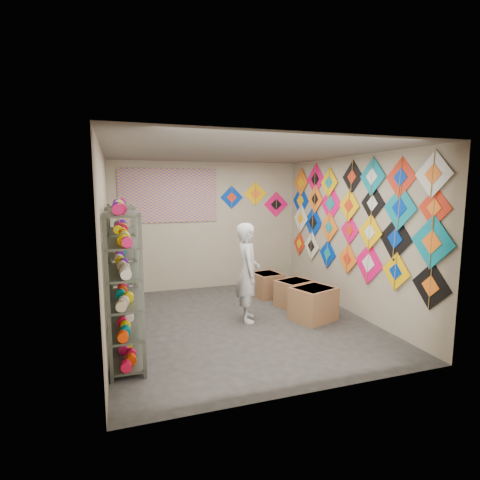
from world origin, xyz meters
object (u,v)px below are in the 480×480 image
object	(u,v)px
shelf_rack_back	(123,266)
carton_b	(294,293)
carton_c	(267,285)
shelf_rack_front	(124,287)
carton_a	(313,304)
shopkeeper	(248,272)

from	to	relation	value
shelf_rack_back	carton_b	distance (m)	3.06
carton_b	carton_c	world-z (taller)	carton_b
shelf_rack_front	carton_a	xyz separation A→B (m)	(2.95, 0.56, -0.68)
shelf_rack_front	carton_c	xyz separation A→B (m)	(2.74, 2.04, -0.71)
carton_a	carton_b	world-z (taller)	carton_a
shelf_rack_front	shelf_rack_back	world-z (taller)	same
carton_c	carton_a	bearing A→B (deg)	-91.58
carton_b	shelf_rack_front	bearing A→B (deg)	-175.01
shelf_rack_back	carton_a	bearing A→B (deg)	-14.12
carton_b	shelf_rack_back	bearing A→B (deg)	161.41
shelf_rack_front	carton_c	size ratio (longest dim) A/B	3.51
shelf_rack_front	shopkeeper	world-z (taller)	shelf_rack_front
shopkeeper	carton_a	bearing A→B (deg)	-94.32
shelf_rack_back	carton_b	size ratio (longest dim) A/B	3.22
shelf_rack_back	carton_a	xyz separation A→B (m)	(2.95, -0.74, -0.68)
shelf_rack_back	carton_a	size ratio (longest dim) A/B	2.90
carton_a	shelf_rack_back	bearing A→B (deg)	146.32
carton_a	carton_b	xyz separation A→B (m)	(0.02, 0.75, -0.03)
shopkeeper	carton_b	bearing A→B (deg)	-54.85
carton_a	carton_c	size ratio (longest dim) A/B	1.21
shelf_rack_front	carton_a	distance (m)	3.08
shelf_rack_front	carton_b	world-z (taller)	shelf_rack_front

